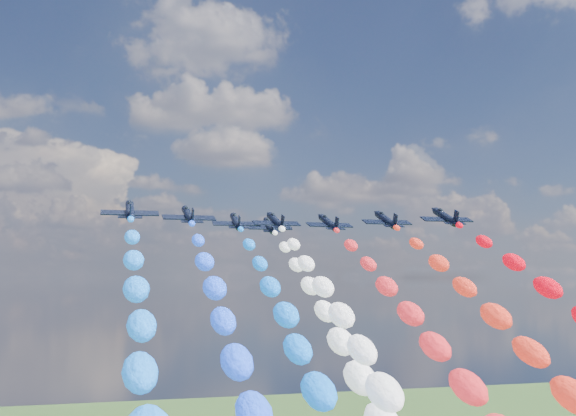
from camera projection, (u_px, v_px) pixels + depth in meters
name	position (u px, v px, depth m)	size (l,w,h in m)	color
jet_0	(130.00, 210.00, 119.71)	(9.76, 13.08, 2.88)	black
jet_1	(189.00, 215.00, 128.95)	(9.76, 13.08, 2.88)	black
jet_2	(236.00, 221.00, 143.42)	(9.76, 13.08, 2.88)	black
jet_3	(276.00, 221.00, 142.41)	(9.76, 13.08, 2.88)	black
jet_4	(269.00, 225.00, 154.54)	(9.76, 13.08, 2.88)	black
jet_5	(329.00, 223.00, 146.97)	(9.76, 13.08, 2.88)	black
jet_6	(386.00, 220.00, 139.68)	(9.76, 13.08, 2.88)	black
jet_7	(445.00, 217.00, 132.88)	(9.76, 13.08, 2.88)	black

